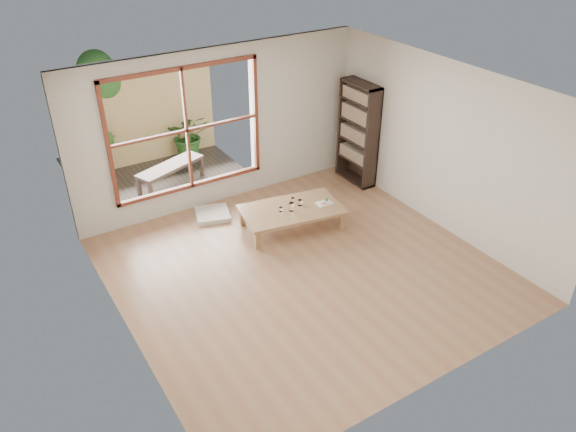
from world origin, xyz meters
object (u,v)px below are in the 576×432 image
(low_table, at_px, (292,211))
(food_tray, at_px, (325,202))
(garden_bench, at_px, (170,168))
(bookshelf, at_px, (358,133))

(low_table, relative_size, food_tray, 6.48)
(garden_bench, bearing_deg, bookshelf, -48.18)
(bookshelf, xyz_separation_m, garden_bench, (-2.96, 1.51, -0.54))
(low_table, bearing_deg, bookshelf, 32.14)
(low_table, relative_size, garden_bench, 1.25)
(food_tray, distance_m, garden_bench, 2.91)
(low_table, bearing_deg, food_tray, -5.36)
(bookshelf, height_order, garden_bench, bookshelf)
(bookshelf, bearing_deg, low_table, -157.75)
(low_table, bearing_deg, garden_bench, 125.61)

